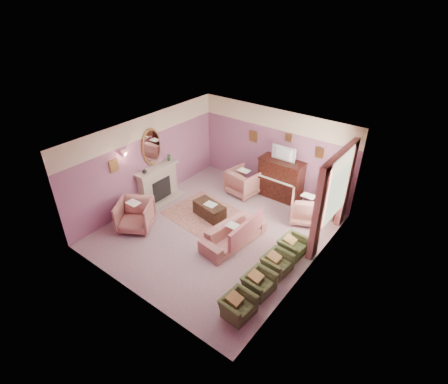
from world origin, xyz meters
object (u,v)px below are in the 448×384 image
Objects in this scene: piano at (281,179)px; olive_chair_b at (259,281)px; floral_armchair_right at (307,207)px; coffee_table at (209,210)px; floral_armchair_left at (244,181)px; olive_chair_c at (277,261)px; olive_chair_d at (293,244)px; side_table at (327,208)px; sofa at (234,231)px; olive_chair_a at (238,303)px; television at (283,153)px; floral_armchair_front at (135,214)px.

olive_chair_b is (1.67, -3.89, -0.35)m from piano.
coffee_table is at bearing -146.46° from floral_armchair_right.
floral_armchair_left reaches higher than olive_chair_c.
floral_armchair_left reaches higher than olive_chair_d.
piano is 1.46× the size of floral_armchair_left.
olive_chair_d is (2.78, 0.04, 0.08)m from coffee_table.
olive_chair_c is 1.01× the size of side_table.
olive_chair_d is (0.00, 1.64, 0.00)m from olive_chair_b.
sofa is at bearing -158.33° from olive_chair_d.
coffee_table is 1.76m from floral_armchair_left.
olive_chair_a is at bearing -70.46° from piano.
sofa reaches higher than olive_chair_d.
side_table is at bearing 7.28° from floral_armchair_left.
olive_chair_b is 0.82m from olive_chair_c.
television reaches higher than olive_chair_b.
piano is 2.57m from coffee_table.
coffee_table is 1.42× the size of olive_chair_b.
olive_chair_a reaches higher than coffee_table.
olive_chair_d is (1.67, -2.20, -1.30)m from television.
piano is 0.72× the size of sofa.
television is 1.14× the size of olive_chair_c.
coffee_table is (-1.11, -2.28, -0.43)m from piano.
sofa is (0.19, -2.78, -1.21)m from television.
piano is 1.21m from floral_armchair_left.
coffee_table is at bearing -91.42° from floral_armchair_left.
coffee_table is at bearing -143.44° from side_table.
floral_armchair_front is at bearing 170.25° from olive_chair_a.
side_table is at bearing 36.56° from coffee_table.
olive_chair_a is (1.48, -1.87, -0.09)m from sofa.
coffee_table is at bearing 138.95° from olive_chair_a.
floral_armchair_right is 3.22m from olive_chair_b.
sofa is 2.76× the size of olive_chair_d.
side_table is at bearing -6.11° from piano.
sofa is (1.30, -0.55, 0.17)m from coffee_table.
olive_chair_c is at bearing -80.68° from floral_armchair_right.
olive_chair_a is 4.52m from side_table.
sofa is 3.06m from side_table.
side_table is at bearing 60.03° from sofa.
olive_chair_b is (0.00, 0.82, 0.00)m from olive_chair_a.
olive_chair_b is at bearing 90.00° from olive_chair_a.
floral_armchair_left is (-1.07, -0.54, -0.17)m from piano.
piano reaches higher than floral_armchair_right.
olive_chair_a is 1.01× the size of side_table.
side_table is (2.83, 2.10, 0.12)m from coffee_table.
television is at bearing 58.45° from floral_armchair_front.
television is 0.41× the size of sofa.
television reaches higher than floral_armchair_right.
olive_chair_d is at bearing -53.37° from piano.
olive_chair_d is at bearing 90.00° from olive_chair_a.
sofa is 1.82m from olive_chair_b.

